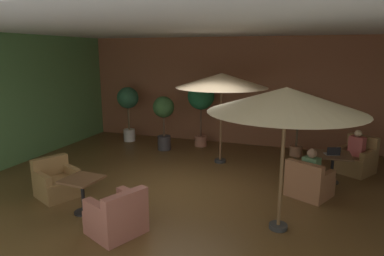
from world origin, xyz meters
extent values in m
cube|color=brown|center=(0.00, 0.00, -0.01)|extent=(9.97, 8.34, 0.02)
cube|color=brown|center=(0.00, 4.13, 1.75)|extent=(9.97, 0.08, 3.50)
cube|color=#558248|center=(-4.95, 0.00, 1.75)|extent=(0.08, 8.34, 3.50)
cube|color=silver|center=(0.00, 0.00, 3.53)|extent=(9.97, 8.34, 0.06)
cylinder|color=black|center=(3.16, 1.36, 0.01)|extent=(0.36, 0.36, 0.02)
cylinder|color=black|center=(3.16, 1.36, 0.33)|extent=(0.07, 0.07, 0.66)
cube|color=brown|center=(3.16, 1.36, 0.68)|extent=(0.82, 0.82, 0.03)
cube|color=#9A6242|center=(2.67, 0.39, 0.20)|extent=(1.05, 1.03, 0.40)
cube|color=#9A6242|center=(2.54, 0.13, 0.60)|extent=(0.79, 0.51, 0.41)
cube|color=#9A6242|center=(2.39, 0.58, 0.50)|extent=(0.37, 0.58, 0.19)
cube|color=#9A6242|center=(2.99, 0.28, 0.50)|extent=(0.37, 0.58, 0.19)
cube|color=olive|center=(3.75, 2.26, 0.23)|extent=(1.08, 1.09, 0.46)
cube|color=olive|center=(3.93, 2.52, 0.69)|extent=(0.73, 0.57, 0.48)
cube|color=olive|center=(4.00, 2.05, 0.55)|extent=(0.45, 0.59, 0.19)
cube|color=olive|center=(3.46, 2.40, 0.55)|extent=(0.45, 0.59, 0.19)
cylinder|color=black|center=(-1.41, -1.85, 0.01)|extent=(0.38, 0.38, 0.02)
cylinder|color=black|center=(-1.41, -1.85, 0.33)|extent=(0.07, 0.07, 0.66)
cube|color=brown|center=(-1.41, -1.85, 0.68)|extent=(0.71, 0.71, 0.03)
cube|color=#A15B4C|center=(-0.43, -2.29, 0.21)|extent=(1.03, 1.06, 0.41)
cube|color=#A15B4C|center=(-0.16, -2.41, 0.61)|extent=(0.49, 0.82, 0.40)
cube|color=#A15B4C|center=(-0.61, -2.58, 0.53)|extent=(0.61, 0.39, 0.23)
cube|color=#A15B4C|center=(-0.33, -1.97, 0.53)|extent=(0.61, 0.39, 0.23)
cube|color=olive|center=(-2.39, -1.40, 0.20)|extent=(1.02, 1.01, 0.41)
cube|color=olive|center=(-2.67, -1.27, 0.61)|extent=(0.47, 0.76, 0.41)
cube|color=olive|center=(-2.22, -1.13, 0.50)|extent=(0.60, 0.36, 0.19)
cube|color=olive|center=(-2.49, -1.71, 0.50)|extent=(0.60, 0.36, 0.19)
cylinder|color=#2D2D2D|center=(0.30, 1.98, 0.04)|extent=(0.32, 0.32, 0.08)
cylinder|color=brown|center=(0.30, 1.98, 1.21)|extent=(0.06, 0.06, 2.42)
cone|color=beige|center=(0.30, 1.98, 2.28)|extent=(2.48, 2.48, 0.38)
cylinder|color=#2D2D2D|center=(2.17, -1.25, 0.04)|extent=(0.32, 0.32, 0.08)
cylinder|color=brown|center=(2.17, -1.25, 1.21)|extent=(0.06, 0.06, 2.42)
cone|color=beige|center=(2.17, -1.25, 2.27)|extent=(2.54, 2.54, 0.40)
cylinder|color=beige|center=(-3.27, 3.22, 0.20)|extent=(0.39, 0.39, 0.41)
cylinder|color=brown|center=(-3.27, 3.22, 0.80)|extent=(0.06, 0.06, 0.79)
sphere|color=#285438|center=(-3.27, 3.22, 1.50)|extent=(0.72, 0.72, 0.72)
cylinder|color=#A36C4E|center=(2.27, 3.30, 0.15)|extent=(0.37, 0.37, 0.30)
cylinder|color=brown|center=(2.27, 3.30, 0.62)|extent=(0.06, 0.06, 0.65)
sphere|color=#296D30|center=(2.27, 3.30, 1.32)|extent=(0.88, 0.88, 0.88)
cylinder|color=#3B3537|center=(-1.68, 2.61, 0.22)|extent=(0.41, 0.41, 0.45)
cylinder|color=brown|center=(-1.68, 2.61, 0.76)|extent=(0.06, 0.06, 0.64)
sphere|color=#31542A|center=(-1.68, 2.61, 1.36)|extent=(0.66, 0.66, 0.66)
cylinder|color=#A5634C|center=(-0.73, 3.40, 0.17)|extent=(0.40, 0.40, 0.34)
cylinder|color=brown|center=(-0.73, 3.40, 0.81)|extent=(0.06, 0.06, 0.94)
sphere|color=#21663C|center=(-0.73, 3.40, 1.64)|extent=(0.86, 0.86, 0.86)
cube|color=#537B50|center=(2.67, 0.39, 0.63)|extent=(0.40, 0.36, 0.46)
sphere|color=#87614A|center=(2.67, 0.39, 0.95)|extent=(0.20, 0.20, 0.20)
cube|color=#BB504C|center=(3.75, 2.26, 0.70)|extent=(0.42, 0.38, 0.49)
sphere|color=tan|center=(3.75, 2.26, 1.03)|extent=(0.18, 0.18, 0.18)
cylinder|color=white|center=(3.26, 1.35, 0.75)|extent=(0.08, 0.08, 0.11)
cube|color=#9EA0A5|center=(3.11, 1.34, 0.70)|extent=(0.36, 0.31, 0.01)
cube|color=black|center=(3.15, 1.23, 0.80)|extent=(0.30, 0.11, 0.19)
camera|label=1|loc=(2.50, -6.84, 3.02)|focal=31.65mm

